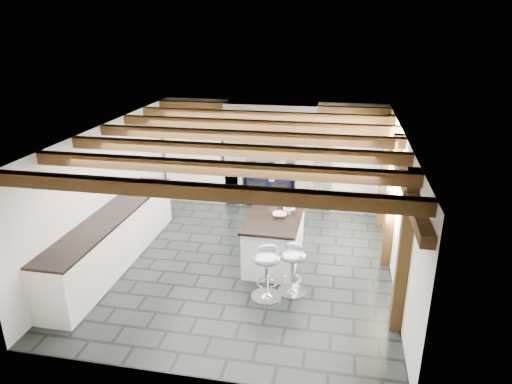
% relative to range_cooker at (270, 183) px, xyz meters
% --- Properties ---
extents(ground, '(6.00, 6.00, 0.00)m').
position_rel_range_cooker_xyz_m(ground, '(0.00, -2.68, -0.47)').
color(ground, black).
rests_on(ground, ground).
extents(room_shell, '(6.00, 6.03, 6.00)m').
position_rel_range_cooker_xyz_m(room_shell, '(-0.61, -1.26, 0.60)').
color(room_shell, white).
rests_on(room_shell, ground).
extents(range_cooker, '(1.00, 0.63, 0.99)m').
position_rel_range_cooker_xyz_m(range_cooker, '(0.00, 0.00, 0.00)').
color(range_cooker, black).
rests_on(range_cooker, ground).
extents(kitchen_island, '(0.94, 1.76, 1.15)m').
position_rel_range_cooker_xyz_m(kitchen_island, '(0.51, -2.63, -0.02)').
color(kitchen_island, white).
rests_on(kitchen_island, ground).
extents(bar_stool_near, '(0.49, 0.49, 0.82)m').
position_rel_range_cooker_xyz_m(bar_stool_near, '(0.93, -3.65, 0.05)').
color(bar_stool_near, silver).
rests_on(bar_stool_near, ground).
extents(bar_stool_far, '(0.53, 0.53, 0.86)m').
position_rel_range_cooker_xyz_m(bar_stool_far, '(0.56, -3.86, 0.07)').
color(bar_stool_far, silver).
rests_on(bar_stool_far, ground).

